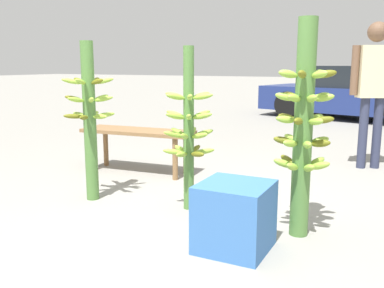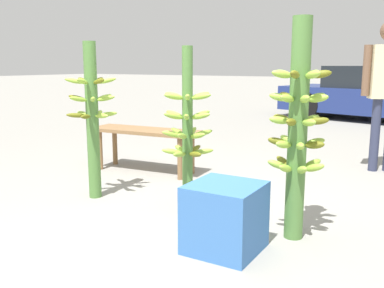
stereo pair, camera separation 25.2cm
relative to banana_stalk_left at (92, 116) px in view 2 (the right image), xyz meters
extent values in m
plane|color=gray|center=(0.99, -0.10, -0.78)|extent=(80.00, 80.00, 0.00)
cylinder|color=#4C7A38|center=(0.00, 0.00, -0.05)|extent=(0.12, 0.12, 1.46)
ellipsoid|color=#656718|center=(-0.03, 0.14, 0.33)|extent=(0.08, 0.19, 0.08)
ellipsoid|color=#656718|center=(-0.14, 0.04, 0.33)|extent=(0.19, 0.09, 0.08)
ellipsoid|color=#93BC3D|center=(-0.10, -0.10, 0.33)|extent=(0.16, 0.16, 0.08)
ellipsoid|color=#93BC3D|center=(0.03, -0.14, 0.33)|extent=(0.08, 0.19, 0.08)
ellipsoid|color=#656718|center=(0.14, -0.04, 0.33)|extent=(0.19, 0.09, 0.08)
ellipsoid|color=#93BC3D|center=(0.10, 0.10, 0.33)|extent=(0.16, 0.16, 0.08)
ellipsoid|color=#93BC3D|center=(0.03, 0.14, 0.17)|extent=(0.08, 0.19, 0.08)
ellipsoid|color=#93BC3D|center=(-0.11, 0.09, 0.17)|extent=(0.17, 0.15, 0.08)
ellipsoid|color=#656718|center=(-0.13, -0.05, 0.17)|extent=(0.19, 0.10, 0.08)
ellipsoid|color=#93BC3D|center=(-0.03, -0.14, 0.17)|extent=(0.08, 0.19, 0.08)
ellipsoid|color=#93BC3D|center=(0.11, -0.09, 0.17)|extent=(0.17, 0.15, 0.08)
ellipsoid|color=#93BC3D|center=(0.13, 0.05, 0.17)|extent=(0.19, 0.10, 0.08)
ellipsoid|color=#93BC3D|center=(-0.05, 0.13, 0.01)|extent=(0.10, 0.19, 0.06)
ellipsoid|color=#93BC3D|center=(-0.14, 0.02, 0.01)|extent=(0.19, 0.07, 0.06)
ellipsoid|color=#656718|center=(-0.09, -0.11, 0.01)|extent=(0.15, 0.17, 0.06)
ellipsoid|color=#656718|center=(0.05, -0.13, 0.01)|extent=(0.10, 0.19, 0.06)
ellipsoid|color=#93BC3D|center=(0.14, -0.02, 0.01)|extent=(0.19, 0.07, 0.06)
ellipsoid|color=#93BC3D|center=(0.09, 0.11, 0.01)|extent=(0.15, 0.17, 0.06)
cylinder|color=#4C7A38|center=(0.93, 0.17, -0.08)|extent=(0.09, 0.09, 1.40)
ellipsoid|color=#93BC3D|center=(0.86, 0.28, 0.21)|extent=(0.14, 0.18, 0.08)
ellipsoid|color=#93BC3D|center=(0.80, 0.16, 0.21)|extent=(0.19, 0.05, 0.08)
ellipsoid|color=#93BC3D|center=(0.87, 0.05, 0.21)|extent=(0.13, 0.19, 0.08)
ellipsoid|color=#93BC3D|center=(1.00, 0.06, 0.21)|extent=(0.14, 0.18, 0.08)
ellipsoid|color=#93BC3D|center=(1.06, 0.17, 0.21)|extent=(0.19, 0.05, 0.08)
ellipsoid|color=#93BC3D|center=(0.99, 0.28, 0.21)|extent=(0.13, 0.19, 0.08)
ellipsoid|color=#93BC3D|center=(0.99, 0.05, 0.05)|extent=(0.13, 0.19, 0.09)
ellipsoid|color=#93BC3D|center=(1.06, 0.16, 0.05)|extent=(0.19, 0.05, 0.09)
ellipsoid|color=#93BC3D|center=(1.00, 0.28, 0.05)|extent=(0.14, 0.19, 0.09)
ellipsoid|color=#93BC3D|center=(0.87, 0.28, 0.05)|extent=(0.13, 0.19, 0.09)
ellipsoid|color=#93BC3D|center=(0.80, 0.17, 0.05)|extent=(0.19, 0.05, 0.09)
ellipsoid|color=#93BC3D|center=(0.86, 0.06, 0.05)|extent=(0.14, 0.19, 0.09)
ellipsoid|color=#93BC3D|center=(0.91, 0.29, -0.11)|extent=(0.08, 0.19, 0.09)
ellipsoid|color=#93BC3D|center=(0.81, 0.21, -0.11)|extent=(0.19, 0.10, 0.09)
ellipsoid|color=#93BC3D|center=(0.83, 0.08, -0.11)|extent=(0.17, 0.16, 0.09)
ellipsoid|color=#93BC3D|center=(0.96, 0.04, -0.11)|extent=(0.08, 0.19, 0.09)
ellipsoid|color=#93BC3D|center=(1.05, 0.13, -0.11)|extent=(0.19, 0.10, 0.09)
ellipsoid|color=#93BC3D|center=(1.03, 0.25, -0.11)|extent=(0.17, 0.16, 0.09)
ellipsoid|color=#656718|center=(1.05, 0.10, -0.27)|extent=(0.19, 0.13, 0.07)
ellipsoid|color=#93BC3D|center=(1.04, 0.23, -0.27)|extent=(0.19, 0.14, 0.07)
ellipsoid|color=#656718|center=(0.93, 0.30, -0.27)|extent=(0.05, 0.19, 0.07)
ellipsoid|color=#93BC3D|center=(0.82, 0.23, -0.27)|extent=(0.19, 0.13, 0.07)
ellipsoid|color=#93BC3D|center=(0.82, 0.10, -0.27)|extent=(0.19, 0.14, 0.07)
ellipsoid|color=#93BC3D|center=(0.93, 0.04, -0.27)|extent=(0.05, 0.19, 0.07)
cylinder|color=#4C7A38|center=(1.93, 0.01, 0.01)|extent=(0.14, 0.14, 1.57)
ellipsoid|color=#93BC3D|center=(1.80, 0.04, 0.41)|extent=(0.16, 0.08, 0.08)
ellipsoid|color=#93BC3D|center=(1.83, -0.07, 0.41)|extent=(0.15, 0.14, 0.08)
ellipsoid|color=#656718|center=(1.93, -0.12, 0.41)|extent=(0.06, 0.15, 0.08)
ellipsoid|color=#93BC3D|center=(2.04, -0.07, 0.41)|extent=(0.15, 0.13, 0.08)
ellipsoid|color=#656718|center=(2.06, 0.05, 0.41)|extent=(0.16, 0.09, 0.08)
ellipsoid|color=#93BC3D|center=(1.98, 0.14, 0.41)|extent=(0.11, 0.16, 0.08)
ellipsoid|color=#93BC3D|center=(1.87, 0.13, 0.41)|extent=(0.12, 0.16, 0.08)
ellipsoid|color=#93BC3D|center=(2.02, 0.11, 0.25)|extent=(0.14, 0.14, 0.08)
ellipsoid|color=#93BC3D|center=(1.91, 0.15, 0.25)|extent=(0.07, 0.16, 0.08)
ellipsoid|color=#656718|center=(1.82, 0.08, 0.25)|extent=(0.16, 0.12, 0.08)
ellipsoid|color=#93BC3D|center=(1.80, -0.03, 0.25)|extent=(0.16, 0.10, 0.08)
ellipsoid|color=#93BC3D|center=(1.89, -0.11, 0.25)|extent=(0.10, 0.16, 0.08)
ellipsoid|color=#93BC3D|center=(2.00, -0.10, 0.25)|extent=(0.13, 0.16, 0.08)
ellipsoid|color=#93BC3D|center=(2.06, 0.00, 0.25)|extent=(0.16, 0.07, 0.08)
ellipsoid|color=#656718|center=(1.92, -0.12, 0.09)|extent=(0.06, 0.15, 0.07)
ellipsoid|color=#93BC3D|center=(2.03, -0.08, 0.09)|extent=(0.15, 0.14, 0.07)
ellipsoid|color=#656718|center=(2.06, 0.04, 0.09)|extent=(0.16, 0.08, 0.07)
ellipsoid|color=#93BC3D|center=(1.99, 0.13, 0.09)|extent=(0.12, 0.16, 0.07)
ellipsoid|color=#656718|center=(1.88, 0.14, 0.09)|extent=(0.11, 0.16, 0.07)
ellipsoid|color=#656718|center=(1.80, 0.05, 0.09)|extent=(0.16, 0.09, 0.07)
ellipsoid|color=#93BC3D|center=(1.82, -0.07, 0.09)|extent=(0.15, 0.13, 0.07)
ellipsoid|color=#656718|center=(1.93, 0.15, -0.07)|extent=(0.05, 0.15, 0.08)
ellipsoid|color=#93BC3D|center=(1.82, 0.10, -0.07)|extent=(0.15, 0.13, 0.08)
ellipsoid|color=#656718|center=(1.80, -0.02, -0.07)|extent=(0.16, 0.09, 0.08)
ellipsoid|color=#93BC3D|center=(1.87, -0.11, -0.07)|extent=(0.11, 0.16, 0.08)
ellipsoid|color=#93BC3D|center=(1.99, -0.11, -0.07)|extent=(0.11, 0.16, 0.08)
ellipsoid|color=#656718|center=(2.06, -0.02, -0.07)|extent=(0.16, 0.08, 0.08)
ellipsoid|color=#93BC3D|center=(2.04, 0.10, -0.07)|extent=(0.15, 0.14, 0.08)
ellipsoid|color=#656718|center=(1.81, 0.08, -0.23)|extent=(0.16, 0.12, 0.10)
ellipsoid|color=#93BC3D|center=(1.81, -0.04, -0.23)|extent=(0.16, 0.11, 0.10)
ellipsoid|color=#93BC3D|center=(1.89, -0.11, -0.23)|extent=(0.09, 0.16, 0.10)
ellipsoid|color=#93BC3D|center=(2.01, -0.09, -0.23)|extent=(0.13, 0.15, 0.10)
ellipsoid|color=#93BC3D|center=(2.06, 0.01, -0.23)|extent=(0.16, 0.06, 0.10)
ellipsoid|color=#93BC3D|center=(2.02, 0.11, -0.23)|extent=(0.14, 0.15, 0.10)
ellipsoid|color=#656718|center=(1.91, 0.14, -0.23)|extent=(0.08, 0.16, 0.10)
cylinder|color=#2D334C|center=(2.13, 2.46, -0.35)|extent=(0.14, 0.14, 0.86)
cylinder|color=brown|center=(1.99, 2.39, 0.40)|extent=(0.12, 0.12, 0.58)
cube|color=olive|center=(-0.19, 1.05, -0.29)|extent=(1.35, 0.53, 0.04)
cylinder|color=olive|center=(-0.74, 1.15, -0.54)|extent=(0.06, 0.06, 0.47)
cylinder|color=olive|center=(0.34, 1.24, -0.54)|extent=(0.06, 0.06, 0.47)
cylinder|color=olive|center=(-0.72, 0.85, -0.54)|extent=(0.06, 0.06, 0.47)
cylinder|color=olive|center=(0.36, 0.94, -0.54)|extent=(0.06, 0.06, 0.47)
cube|color=navy|center=(1.43, 7.53, -0.33)|extent=(4.32, 2.59, 0.57)
cube|color=black|center=(1.59, 7.49, 0.20)|extent=(2.52, 2.04, 0.48)
cylinder|color=black|center=(0.03, 7.06, -0.47)|extent=(0.64, 0.34, 0.61)
cylinder|color=black|center=(0.39, 8.57, -0.47)|extent=(0.64, 0.34, 0.61)
cube|color=#386BB2|center=(1.59, -0.44, -0.55)|extent=(0.46, 0.46, 0.46)
camera|label=1|loc=(2.58, -3.04, 0.47)|focal=40.00mm
camera|label=2|loc=(2.80, -2.92, 0.47)|focal=40.00mm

